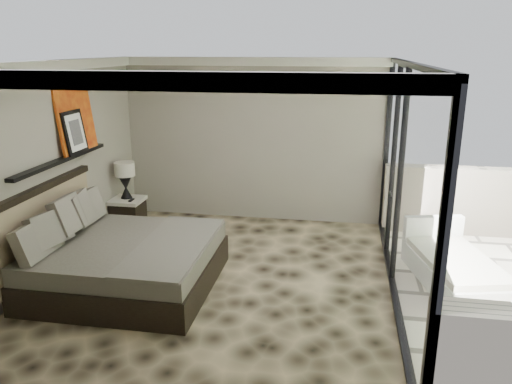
% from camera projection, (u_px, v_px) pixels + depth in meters
% --- Properties ---
extents(floor, '(5.00, 5.00, 0.00)m').
position_uv_depth(floor, '(220.00, 278.00, 6.66)').
color(floor, black).
rests_on(floor, ground).
extents(ceiling, '(4.50, 5.00, 0.02)m').
position_uv_depth(ceiling, '(215.00, 62.00, 5.87)').
color(ceiling, silver).
rests_on(ceiling, back_wall).
extents(back_wall, '(4.50, 0.02, 2.80)m').
position_uv_depth(back_wall, '(253.00, 141.00, 8.62)').
color(back_wall, gray).
rests_on(back_wall, floor).
extents(left_wall, '(0.02, 5.00, 2.80)m').
position_uv_depth(left_wall, '(54.00, 169.00, 6.63)').
color(left_wall, gray).
rests_on(left_wall, floor).
extents(glass_wall, '(0.08, 5.00, 2.80)m').
position_uv_depth(glass_wall, '(403.00, 184.00, 5.89)').
color(glass_wall, white).
rests_on(glass_wall, floor).
extents(picture_ledge, '(0.12, 2.20, 0.05)m').
position_uv_depth(picture_ledge, '(62.00, 160.00, 6.69)').
color(picture_ledge, black).
rests_on(picture_ledge, left_wall).
extents(bed, '(2.21, 2.14, 1.23)m').
position_uv_depth(bed, '(120.00, 259.00, 6.37)').
color(bed, black).
rests_on(bed, floor).
extents(nightstand, '(0.66, 0.66, 0.52)m').
position_uv_depth(nightstand, '(128.00, 213.00, 8.42)').
color(nightstand, black).
rests_on(nightstand, floor).
extents(table_lamp, '(0.34, 0.34, 0.62)m').
position_uv_depth(table_lamp, '(125.00, 175.00, 8.27)').
color(table_lamp, black).
rests_on(table_lamp, nightstand).
extents(abstract_canvas, '(0.13, 0.90, 0.90)m').
position_uv_depth(abstract_canvas, '(76.00, 120.00, 7.02)').
color(abstract_canvas, '#A02E0D').
rests_on(abstract_canvas, picture_ledge).
extents(framed_print, '(0.11, 0.50, 0.60)m').
position_uv_depth(framed_print, '(75.00, 132.00, 6.91)').
color(framed_print, black).
rests_on(framed_print, picture_ledge).
extents(lounger, '(1.20, 1.83, 0.66)m').
position_uv_depth(lounger, '(454.00, 268.00, 6.48)').
color(lounger, white).
rests_on(lounger, terrace_slab).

